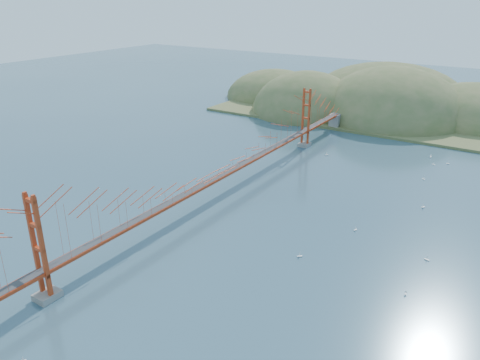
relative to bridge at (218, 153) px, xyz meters
The scene contains 13 objects.
ground 7.01m from the bridge, 90.00° to the right, with size 320.00×320.00×0.00m, color #304F60.
bridge is the anchor object (origin of this frame).
far_headlands 68.73m from the bridge, 88.14° to the left, with size 84.00×58.00×25.00m.
sailboat_15 43.70m from the bridge, 57.85° to the left, with size 0.50×0.62×0.73m.
sailboat_0 22.34m from the bridge, ahead, with size 0.53×0.54×0.61m.
sailboat_12 41.21m from the bridge, 53.20° to the left, with size 0.57×0.47×0.67m.
sailboat_4 30.75m from the bridge, 25.59° to the left, with size 0.66×0.66×0.73m.
sailboat_14 21.25m from the bridge, 26.40° to the right, with size 0.71×0.71×0.74m.
sailboat_2 31.56m from the bridge, ahead, with size 0.61×0.56×0.69m.
sailboat_5 32.70m from the bridge, 17.61° to the right, with size 0.46×0.51×0.57m.
sailboat_7 43.96m from the bridge, 52.49° to the left, with size 0.58×0.50×0.67m.
sailboat_3 28.54m from the bridge, 77.49° to the left, with size 0.63×0.63×0.65m.
sailboat_16 35.19m from the bridge, 44.77° to the left, with size 0.57×0.57×0.63m.
Camera 1 is at (38.01, -52.60, 29.12)m, focal length 35.00 mm.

